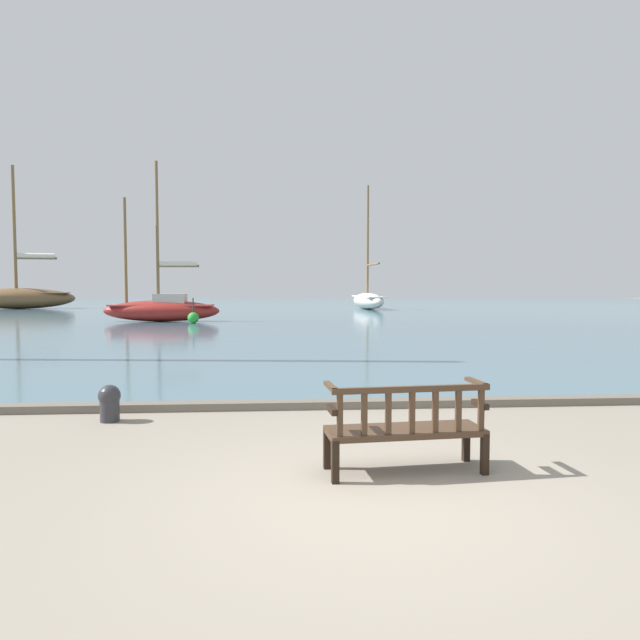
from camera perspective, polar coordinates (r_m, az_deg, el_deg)
name	(u,v)px	position (r m, az deg, el deg)	size (l,w,h in m)	color
ground_plane	(377,501)	(5.29, 5.75, -17.57)	(160.00, 160.00, 0.00)	gray
harbor_water	(289,307)	(48.91, -3.08, 1.26)	(100.00, 80.00, 0.08)	slate
quay_edge_kerb	(335,404)	(8.95, 1.50, -8.40)	(40.00, 0.30, 0.12)	#675F54
park_bench	(406,427)	(5.93, 8.58, -10.53)	(1.64, 0.67, 0.92)	black
sailboat_nearest_starboard	(368,300)	(45.11, 4.81, 2.04)	(2.17, 8.06, 9.67)	silver
sailboat_distant_harbor	(162,308)	(30.06, -15.54, 1.20)	(5.95, 1.81, 8.07)	maroon
sailboat_far_port	(19,297)	(50.70, -27.85, 2.09)	(9.84, 4.06, 11.16)	brown
mooring_bollard	(110,402)	(8.56, -20.30, -7.68)	(0.30, 0.30, 0.52)	#2D2D33
channel_buoy	(193,318)	(28.15, -12.56, 0.23)	(0.54, 0.54, 1.24)	green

